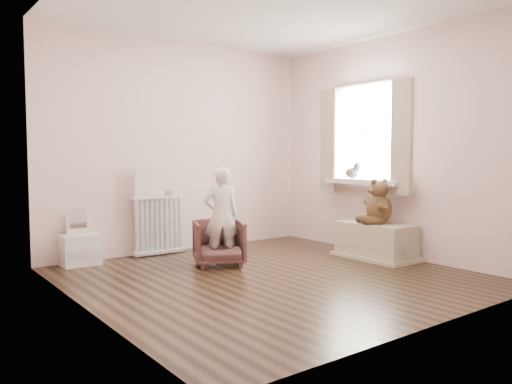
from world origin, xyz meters
TOP-DOWN VIEW (x-y plane):
  - floor at (0.00, 0.00)m, footprint 3.60×3.60m
  - ceiling at (0.00, 0.00)m, footprint 3.60×3.60m
  - back_wall at (0.00, 1.80)m, footprint 3.60×0.02m
  - front_wall at (0.00, -1.80)m, footprint 3.60×0.02m
  - left_wall at (-1.80, 0.00)m, footprint 0.02×3.60m
  - right_wall at (1.80, 0.00)m, footprint 0.02×3.60m
  - window at (1.76, 0.30)m, footprint 0.03×0.90m
  - window_sill at (1.67, 0.30)m, footprint 0.22×1.10m
  - curtain_left at (1.65, -0.27)m, footprint 0.06×0.26m
  - curtain_right at (1.65, 0.87)m, footprint 0.06×0.26m
  - radiator at (-0.38, 1.68)m, footprint 0.67×0.13m
  - paper_doll at (-0.58, 1.68)m, footprint 0.21×0.02m
  - tin_a at (-0.24, 1.68)m, footprint 0.10×0.10m
  - toy_vanity at (-1.33, 1.65)m, footprint 0.39×0.28m
  - armchair at (-0.13, 0.75)m, footprint 0.70×0.70m
  - child at (-0.13, 0.70)m, footprint 0.45×0.38m
  - toy_bench at (1.52, -0.03)m, footprint 0.46×0.87m
  - teddy_bear at (1.52, -0.08)m, footprint 0.51×0.46m
  - plush_cat at (1.66, 0.46)m, footprint 0.18×0.26m

SIDE VIEW (x-z plane):
  - floor at x=0.00m, z-range -0.01..0.01m
  - toy_bench at x=1.52m, z-range -0.01..0.41m
  - armchair at x=-0.13m, z-range 0.00..0.49m
  - toy_vanity at x=-1.33m, z-range -0.03..0.58m
  - radiator at x=-0.38m, z-range 0.04..0.74m
  - child at x=-0.13m, z-range 0.02..1.06m
  - teddy_bear at x=1.52m, z-range 0.42..0.92m
  - tin_a at x=-0.24m, z-range 0.70..0.76m
  - window_sill at x=1.67m, z-range 0.84..0.90m
  - paper_doll at x=-0.58m, z-range 0.70..1.05m
  - plush_cat at x=1.66m, z-range 0.90..1.10m
  - back_wall at x=0.00m, z-range 0.00..2.60m
  - front_wall at x=0.00m, z-range 0.00..2.60m
  - left_wall at x=-1.80m, z-range 0.00..2.60m
  - right_wall at x=1.80m, z-range 0.00..2.60m
  - curtain_left at x=1.65m, z-range 0.74..2.04m
  - curtain_right at x=1.65m, z-range 0.74..2.04m
  - window at x=1.76m, z-range 0.90..2.00m
  - ceiling at x=0.00m, z-range 2.60..2.60m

